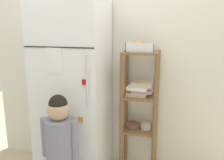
{
  "coord_description": "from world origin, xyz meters",
  "views": [
    {
      "loc": [
        0.56,
        -2.12,
        1.51
      ],
      "look_at": [
        0.07,
        0.02,
        1.0
      ],
      "focal_mm": 40.49,
      "sensor_mm": 36.0,
      "label": 1
    }
  ],
  "objects_px": {
    "refrigerator": "(74,92)",
    "pantry_shelf_unit": "(139,104)",
    "fruit_bin": "(141,47)",
    "child_standing": "(60,141)"
  },
  "relations": [
    {
      "from": "refrigerator",
      "to": "pantry_shelf_unit",
      "type": "xyz_separation_m",
      "value": [
        0.6,
        0.14,
        -0.12
      ]
    },
    {
      "from": "refrigerator",
      "to": "child_standing",
      "type": "relative_size",
      "value": 1.78
    },
    {
      "from": "refrigerator",
      "to": "fruit_bin",
      "type": "bearing_deg",
      "value": 12.52
    },
    {
      "from": "pantry_shelf_unit",
      "to": "child_standing",
      "type": "bearing_deg",
      "value": -133.19
    },
    {
      "from": "child_standing",
      "to": "pantry_shelf_unit",
      "type": "xyz_separation_m",
      "value": [
        0.55,
        0.59,
        0.16
      ]
    },
    {
      "from": "child_standing",
      "to": "pantry_shelf_unit",
      "type": "height_order",
      "value": "pantry_shelf_unit"
    },
    {
      "from": "refrigerator",
      "to": "pantry_shelf_unit",
      "type": "bearing_deg",
      "value": 13.29
    },
    {
      "from": "pantry_shelf_unit",
      "to": "fruit_bin",
      "type": "distance_m",
      "value": 0.53
    },
    {
      "from": "pantry_shelf_unit",
      "to": "fruit_bin",
      "type": "height_order",
      "value": "fruit_bin"
    },
    {
      "from": "refrigerator",
      "to": "pantry_shelf_unit",
      "type": "relative_size",
      "value": 1.39
    }
  ]
}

